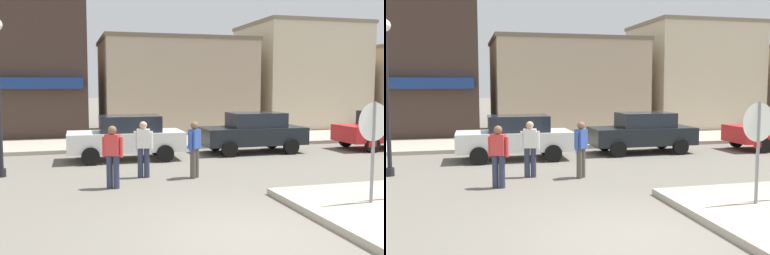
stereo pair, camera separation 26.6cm
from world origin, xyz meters
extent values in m
plane|color=#6B665B|center=(0.00, 0.00, 0.00)|extent=(160.00, 160.00, 0.00)
cube|color=#A89E8C|center=(0.00, 12.55, 0.07)|extent=(80.00, 4.00, 0.15)
cylinder|color=gray|center=(3.06, 0.97, 1.15)|extent=(0.07, 0.07, 2.30)
cylinder|color=red|center=(3.06, 0.99, 1.87)|extent=(0.76, 0.11, 0.76)
cylinder|color=white|center=(3.06, 0.98, 1.87)|extent=(0.82, 0.11, 0.82)
cube|color=red|center=(3.06, 0.99, 1.39)|extent=(0.20, 0.04, 0.11)
cylinder|color=black|center=(-5.01, 6.67, 0.12)|extent=(0.24, 0.24, 0.24)
cube|color=white|center=(-1.20, 8.66, 0.67)|extent=(4.03, 1.77, 0.66)
cube|color=#1E232D|center=(-1.05, 8.66, 1.28)|extent=(2.10, 1.43, 0.56)
cylinder|color=black|center=(-2.45, 7.83, 0.30)|extent=(0.60, 0.19, 0.60)
cylinder|color=black|center=(-2.42, 9.53, 0.30)|extent=(0.60, 0.19, 0.60)
cylinder|color=black|center=(0.03, 7.79, 0.30)|extent=(0.60, 0.19, 0.60)
cylinder|color=black|center=(0.06, 9.49, 0.30)|extent=(0.60, 0.19, 0.60)
cube|color=black|center=(3.75, 9.03, 0.67)|extent=(4.00, 1.70, 0.66)
cube|color=#1E232D|center=(3.90, 9.03, 1.28)|extent=(2.08, 1.40, 0.56)
cylinder|color=black|center=(2.51, 8.18, 0.30)|extent=(0.60, 0.18, 0.60)
cylinder|color=black|center=(2.51, 9.88, 0.30)|extent=(0.60, 0.18, 0.60)
cylinder|color=black|center=(4.99, 8.18, 0.30)|extent=(0.60, 0.18, 0.60)
cylinder|color=black|center=(4.99, 9.88, 0.30)|extent=(0.60, 0.18, 0.60)
cube|color=red|center=(9.47, 8.61, 0.67)|extent=(4.03, 1.78, 0.66)
cylinder|color=black|center=(8.25, 7.74, 0.30)|extent=(0.60, 0.19, 0.60)
cylinder|color=black|center=(8.22, 9.44, 0.30)|extent=(0.60, 0.19, 0.60)
cylinder|color=#4C473D|center=(0.24, 5.00, 0.42)|extent=(0.16, 0.16, 0.85)
cylinder|color=#4C473D|center=(0.37, 5.13, 0.42)|extent=(0.16, 0.16, 0.85)
cube|color=#3351A8|center=(0.30, 5.06, 1.12)|extent=(0.41, 0.41, 0.54)
sphere|color=brown|center=(0.30, 5.06, 1.50)|extent=(0.22, 0.22, 0.22)
cylinder|color=#3351A8|center=(0.14, 4.90, 1.07)|extent=(0.13, 0.13, 0.52)
cylinder|color=#3351A8|center=(0.47, 5.22, 1.07)|extent=(0.13, 0.13, 0.52)
cylinder|color=#2D334C|center=(-1.00, 5.49, 0.42)|extent=(0.16, 0.16, 0.85)
cylinder|color=#2D334C|center=(-1.17, 5.53, 0.42)|extent=(0.16, 0.16, 0.85)
cube|color=white|center=(-1.08, 5.51, 1.12)|extent=(0.40, 0.29, 0.54)
sphere|color=tan|center=(-1.08, 5.51, 1.50)|extent=(0.22, 0.22, 0.22)
cylinder|color=white|center=(-0.86, 5.46, 1.07)|extent=(0.11, 0.11, 0.52)
cylinder|color=white|center=(-1.31, 5.56, 1.07)|extent=(0.11, 0.11, 0.52)
cylinder|color=#2D334C|center=(-1.98, 4.35, 0.42)|extent=(0.16, 0.16, 0.85)
cylinder|color=#2D334C|center=(-2.14, 4.42, 0.42)|extent=(0.16, 0.16, 0.85)
cube|color=#D13838|center=(-2.06, 4.39, 1.12)|extent=(0.42, 0.35, 0.54)
sphere|color=brown|center=(-2.06, 4.39, 1.50)|extent=(0.22, 0.22, 0.22)
cylinder|color=#D13838|center=(-1.85, 4.29, 1.07)|extent=(0.12, 0.12, 0.52)
cylinder|color=#D13838|center=(-2.27, 4.48, 1.07)|extent=(0.12, 0.12, 0.52)
cube|color=#3D2D26|center=(-6.54, 18.80, 4.00)|extent=(8.69, 8.51, 8.00)
cube|color=tan|center=(2.54, 17.39, 2.44)|extent=(7.79, 6.21, 4.88)
cube|color=#685B4C|center=(2.54, 17.39, 4.98)|extent=(7.95, 6.33, 0.20)
cube|color=beige|center=(10.43, 17.63, 3.01)|extent=(6.27, 5.91, 6.02)
cube|color=gray|center=(10.43, 17.63, 6.12)|extent=(6.40, 6.03, 0.20)
camera|label=1|loc=(-3.12, -7.04, 2.66)|focal=42.00mm
camera|label=2|loc=(-2.86, -7.11, 2.66)|focal=42.00mm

